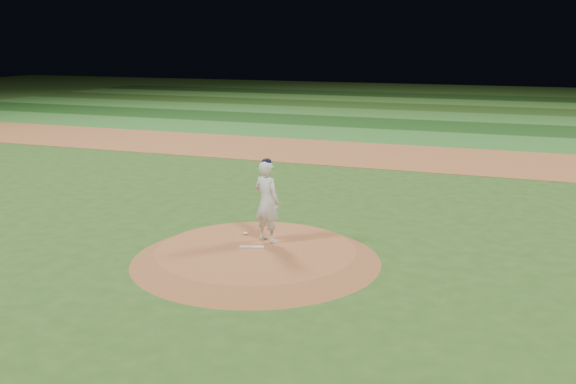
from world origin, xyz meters
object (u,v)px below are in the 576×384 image
at_px(pitching_rubber, 252,247).
at_px(rosin_bag, 246,233).
at_px(pitchers_mound, 256,254).
at_px(pitcher_on_mound, 267,201).

bearing_deg(pitching_rubber, rosin_bag, 103.96).
bearing_deg(pitching_rubber, pitchers_mound, -44.58).
bearing_deg(pitchers_mound, pitching_rubber, 153.95).
relative_size(pitchers_mound, rosin_bag, 46.56).
bearing_deg(rosin_bag, pitchers_mound, -53.68).
distance_m(pitchers_mound, pitching_rubber, 0.20).
bearing_deg(pitcher_on_mound, rosin_bag, 157.53).
distance_m(pitchers_mound, pitcher_on_mound, 1.24).
relative_size(pitching_rubber, rosin_bag, 4.61).
relative_size(rosin_bag, pitcher_on_mound, 0.06).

